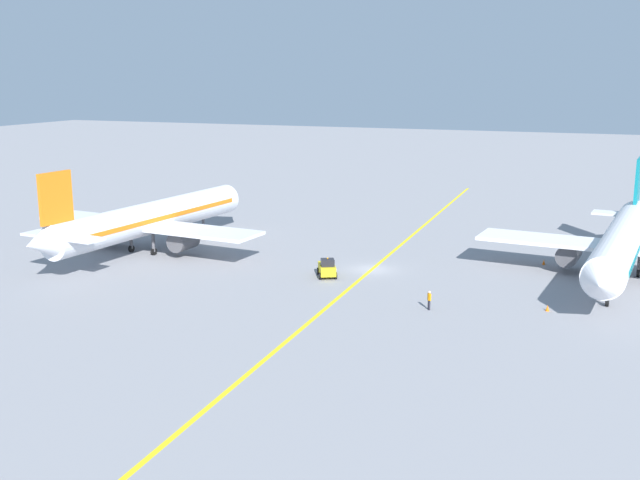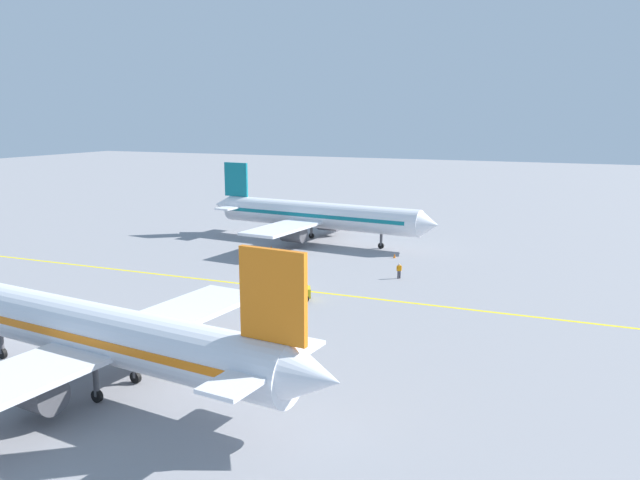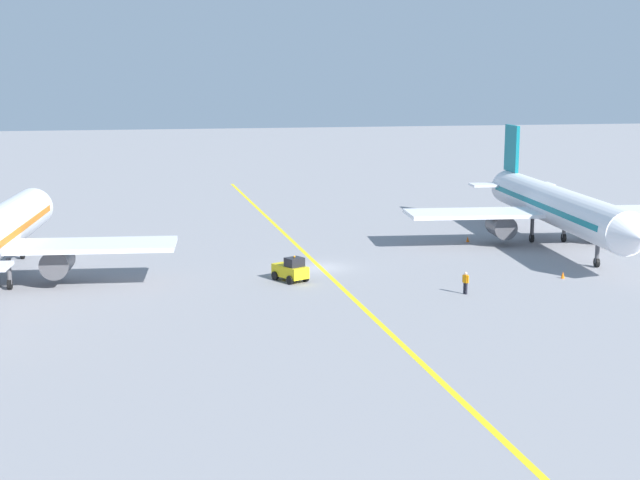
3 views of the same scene
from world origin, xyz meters
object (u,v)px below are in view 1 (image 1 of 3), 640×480
at_px(ground_crew_worker, 429,300).
at_px(traffic_cone_near_nose, 547,308).
at_px(airplane_at_gate, 150,219).
at_px(baggage_tug_white, 327,268).
at_px(traffic_cone_mid_apron, 544,262).
at_px(airplane_adjacent_stand, 622,242).

relative_size(ground_crew_worker, traffic_cone_near_nose, 3.05).
bearing_deg(airplane_at_gate, baggage_tug_white, -8.31).
xyz_separation_m(airplane_at_gate, ground_crew_worker, (34.55, -10.07, -2.80)).
bearing_deg(traffic_cone_near_nose, traffic_cone_mid_apron, 95.95).
relative_size(airplane_at_gate, baggage_tug_white, 10.60).
bearing_deg(traffic_cone_mid_apron, traffic_cone_near_nose, -84.05).
height_order(baggage_tug_white, traffic_cone_mid_apron, baggage_tug_white).
height_order(airplane_adjacent_stand, ground_crew_worker, airplane_adjacent_stand).
distance_m(airplane_adjacent_stand, ground_crew_worker, 22.66).
relative_size(airplane_at_gate, traffic_cone_near_nose, 64.63).
bearing_deg(baggage_tug_white, traffic_cone_mid_apron, 33.41).
bearing_deg(baggage_tug_white, airplane_adjacent_stand, 19.92).
bearing_deg(baggage_tug_white, traffic_cone_near_nose, -9.15).
bearing_deg(ground_crew_worker, airplane_at_gate, 163.75).
distance_m(baggage_tug_white, traffic_cone_near_nose, 21.64).
height_order(baggage_tug_white, ground_crew_worker, baggage_tug_white).
relative_size(airplane_adjacent_stand, baggage_tug_white, 10.60).
distance_m(traffic_cone_near_nose, traffic_cone_mid_apron, 16.49).
xyz_separation_m(traffic_cone_near_nose, traffic_cone_mid_apron, (-1.71, 16.40, 0.00)).
distance_m(airplane_adjacent_stand, baggage_tug_white, 28.94).
relative_size(traffic_cone_near_nose, traffic_cone_mid_apron, 1.00).
distance_m(airplane_at_gate, airplane_adjacent_stand, 50.17).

